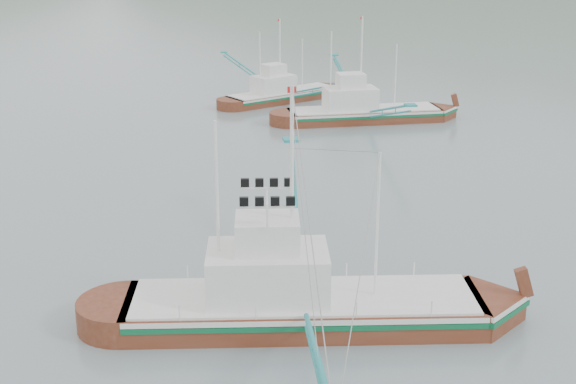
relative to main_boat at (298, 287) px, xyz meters
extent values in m
plane|color=slate|center=(0.92, 2.80, -1.79)|extent=(1200.00, 1200.00, 0.00)
cube|color=#592512|center=(0.23, -0.03, -1.58)|extent=(16.03, 6.01, 2.09)
cube|color=silver|center=(0.23, -0.03, -0.69)|extent=(15.73, 6.05, 0.23)
cube|color=#0C5A33|center=(0.23, -0.03, -0.95)|extent=(15.73, 6.07, 0.23)
cube|color=silver|center=(0.23, -0.03, -0.48)|extent=(15.23, 5.71, 0.13)
cube|color=silver|center=(-1.32, 0.16, 0.61)|extent=(5.57, 3.93, 2.29)
cube|color=silver|center=(-1.32, 0.16, 2.49)|extent=(2.97, 2.60, 1.46)
cylinder|color=white|center=(-0.28, 0.03, 4.16)|extent=(0.17, 0.17, 9.39)
cylinder|color=white|center=(-3.39, 0.41, 3.45)|extent=(0.15, 0.15, 7.98)
cylinder|color=white|center=(3.34, -0.40, 2.75)|extent=(0.13, 0.13, 6.57)
cube|color=#592512|center=(6.42, 47.10, -1.63)|extent=(12.13, 8.51, 1.61)
cube|color=silver|center=(6.42, 47.10, -0.94)|extent=(11.95, 8.45, 0.18)
cube|color=#0C5A33|center=(6.42, 47.10, -1.15)|extent=(11.96, 8.46, 0.18)
cube|color=silver|center=(6.42, 47.10, -0.78)|extent=(11.53, 8.08, 0.10)
cube|color=silver|center=(5.36, 46.53, 0.06)|extent=(4.75, 4.16, 1.77)
cube|color=silver|center=(5.36, 46.53, 1.50)|extent=(2.67, 2.54, 1.12)
cylinder|color=white|center=(6.07, 46.91, 2.79)|extent=(0.13, 0.13, 7.23)
cylinder|color=white|center=(3.94, 45.78, 2.25)|extent=(0.11, 0.11, 6.14)
cylinder|color=white|center=(8.55, 48.24, 1.70)|extent=(0.10, 0.10, 5.06)
cube|color=#592512|center=(12.36, 37.30, -1.60)|extent=(13.78, 3.95, 1.83)
cube|color=silver|center=(12.36, 37.30, -0.83)|extent=(13.51, 4.02, 0.20)
cube|color=#0C5A33|center=(12.36, 37.30, -1.06)|extent=(13.51, 4.04, 0.20)
cube|color=silver|center=(12.36, 37.30, -0.65)|extent=(13.09, 3.75, 0.11)
cube|color=silver|center=(10.99, 37.27, 0.31)|extent=(4.63, 3.02, 2.01)
cube|color=silver|center=(10.99, 37.27, 1.96)|extent=(2.42, 2.06, 1.28)
cylinder|color=white|center=(11.91, 37.29, 3.42)|extent=(0.15, 0.15, 8.22)
cylinder|color=white|center=(9.17, 37.23, 2.80)|extent=(0.13, 0.13, 6.99)
cylinder|color=white|center=(15.10, 37.36, 2.19)|extent=(0.11, 0.11, 5.76)
camera|label=1|loc=(-5.35, -31.35, 14.91)|focal=50.00mm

